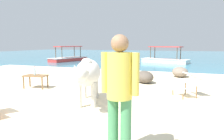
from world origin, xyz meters
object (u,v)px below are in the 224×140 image
(person_standing, at_px, (120,88))
(boat_white, at_px, (165,59))
(bottle, at_px, (35,71))
(deck_chair_near, at_px, (189,83))
(boat_red, at_px, (69,58))
(low_bench_table, at_px, (36,77))
(cow, at_px, (88,73))

(person_standing, bearing_deg, boat_white, -170.00)
(bottle, distance_m, deck_chair_near, 4.96)
(bottle, bearing_deg, boat_white, 74.12)
(bottle, relative_size, boat_red, 0.08)
(boat_white, bearing_deg, low_bench_table, 91.63)
(cow, xyz_separation_m, person_standing, (1.55, -2.23, 0.18))
(cow, xyz_separation_m, boat_red, (-7.37, 11.09, -0.52))
(person_standing, xyz_separation_m, boat_red, (-8.91, 13.32, -0.70))
(boat_red, bearing_deg, cow, 48.77)
(bottle, distance_m, boat_white, 11.64)
(cow, bearing_deg, person_standing, 15.15)
(cow, xyz_separation_m, low_bench_table, (-2.47, 1.01, -0.40))
(low_bench_table, relative_size, person_standing, 0.50)
(cow, bearing_deg, deck_chair_near, 103.57)
(deck_chair_near, distance_m, person_standing, 3.95)
(low_bench_table, relative_size, boat_red, 0.21)
(boat_white, bearing_deg, bottle, 91.38)
(bottle, bearing_deg, deck_chair_near, 6.36)
(deck_chair_near, height_order, boat_white, boat_white)
(cow, relative_size, low_bench_table, 2.54)
(cow, xyz_separation_m, deck_chair_near, (2.42, 1.58, -0.38))
(bottle, bearing_deg, cow, -22.31)
(bottle, bearing_deg, low_bench_table, -29.16)
(cow, distance_m, bottle, 2.73)
(low_bench_table, height_order, boat_white, boat_white)
(cow, distance_m, boat_white, 12.26)
(low_bench_table, distance_m, person_standing, 5.19)
(cow, relative_size, bottle, 6.99)
(cow, relative_size, person_standing, 1.28)
(cow, height_order, boat_red, boat_red)
(cow, distance_m, person_standing, 2.72)
(low_bench_table, bearing_deg, person_standing, -47.21)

